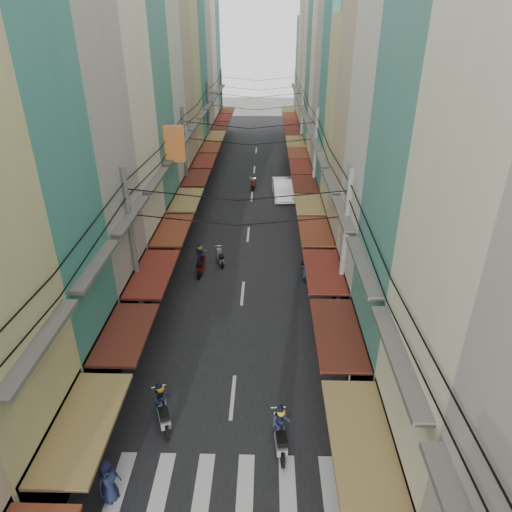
% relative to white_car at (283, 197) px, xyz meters
% --- Properties ---
extents(ground, '(160.00, 160.00, 0.00)m').
position_rel_white_car_xyz_m(ground, '(-2.69, -21.93, 0.00)').
color(ground, slate).
rests_on(ground, ground).
extents(road, '(10.00, 80.00, 0.02)m').
position_rel_white_car_xyz_m(road, '(-2.69, -1.93, 0.01)').
color(road, black).
rests_on(road, ground).
extents(sidewalk_left, '(3.00, 80.00, 0.06)m').
position_rel_white_car_xyz_m(sidewalk_left, '(-9.19, -1.93, 0.03)').
color(sidewalk_left, slate).
rests_on(sidewalk_left, ground).
extents(sidewalk_right, '(3.00, 80.00, 0.06)m').
position_rel_white_car_xyz_m(sidewalk_right, '(3.81, -1.93, 0.03)').
color(sidewalk_right, slate).
rests_on(sidewalk_right, ground).
extents(crosswalk, '(7.55, 2.40, 0.01)m').
position_rel_white_car_xyz_m(crosswalk, '(-2.69, -27.93, 0.03)').
color(crosswalk, silver).
rests_on(crosswalk, ground).
extents(building_row_left, '(7.80, 67.67, 23.70)m').
position_rel_white_car_xyz_m(building_row_left, '(-10.61, -5.37, 9.78)').
color(building_row_left, beige).
rests_on(building_row_left, ground).
extents(building_row_right, '(7.80, 68.98, 22.59)m').
position_rel_white_car_xyz_m(building_row_right, '(5.22, -5.48, 9.41)').
color(building_row_right, '#3B8376').
rests_on(building_row_right, ground).
extents(utility_poles, '(10.20, 66.13, 8.20)m').
position_rel_white_car_xyz_m(utility_poles, '(-2.69, -6.92, 6.59)').
color(utility_poles, slate).
rests_on(utility_poles, ground).
extents(white_car, '(5.56, 2.44, 1.92)m').
position_rel_white_car_xyz_m(white_car, '(0.00, 0.00, 0.00)').
color(white_car, white).
rests_on(white_car, ground).
extents(bicycle, '(1.79, 0.97, 1.17)m').
position_rel_white_car_xyz_m(bicycle, '(4.22, -23.42, 0.00)').
color(bicycle, black).
rests_on(bicycle, ground).
extents(moving_scooters, '(6.71, 30.59, 1.98)m').
position_rel_white_car_xyz_m(moving_scooters, '(-3.23, -17.73, 0.57)').
color(moving_scooters, black).
rests_on(moving_scooters, ground).
extents(parked_scooters, '(13.20, 13.49, 0.95)m').
position_rel_white_car_xyz_m(parked_scooters, '(1.85, -26.08, 0.47)').
color(parked_scooters, black).
rests_on(parked_scooters, ground).
extents(pedestrians, '(12.21, 24.77, 2.11)m').
position_rel_white_car_xyz_m(pedestrians, '(-7.01, -20.54, 1.02)').
color(pedestrians, black).
rests_on(pedestrians, ground).
extents(market_umbrella, '(2.29, 2.29, 2.42)m').
position_rel_white_car_xyz_m(market_umbrella, '(3.55, -24.89, 2.13)').
color(market_umbrella, '#B2B2B7').
rests_on(market_umbrella, ground).
extents(traffic_sign, '(0.10, 0.61, 2.80)m').
position_rel_white_car_xyz_m(traffic_sign, '(2.09, -23.37, 2.02)').
color(traffic_sign, slate).
rests_on(traffic_sign, ground).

